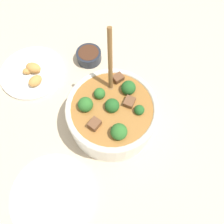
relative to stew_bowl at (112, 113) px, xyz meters
The scene contains 5 objects.
ground_plane 0.06m from the stew_bowl, 36.82° to the left, with size 4.00×4.00×0.00m, color #C6B293.
stew_bowl is the anchor object (origin of this frame).
condiment_bowl 0.26m from the stew_bowl, 121.31° to the right, with size 0.09×0.09×0.04m.
empty_plate 0.28m from the stew_bowl, ahead, with size 0.22×0.22×0.02m.
food_plate 0.33m from the stew_bowl, 83.06° to the right, with size 0.22×0.22×0.04m.
Camera 1 is at (0.21, 0.17, 0.63)m, focal length 35.00 mm.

